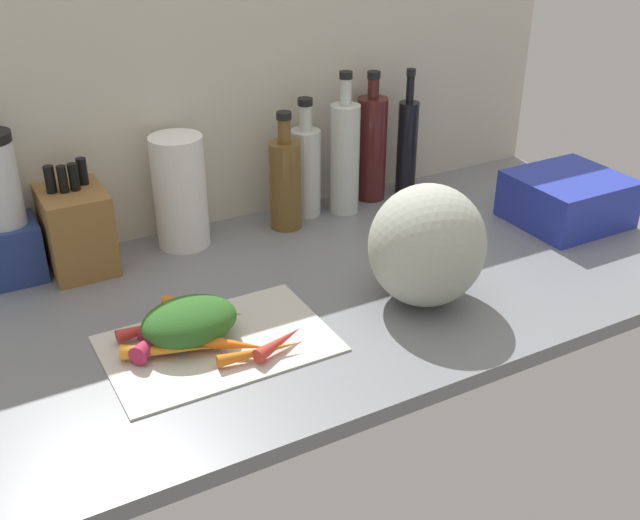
{
  "coord_description": "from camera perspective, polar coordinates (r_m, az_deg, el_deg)",
  "views": [
    {
      "loc": [
        -63.75,
        -116.84,
        75.28
      ],
      "look_at": [
        -4.91,
        -10.13,
        10.98
      ],
      "focal_mm": 42.57,
      "sensor_mm": 36.0,
      "label": 1
    }
  ],
  "objects": [
    {
      "name": "bottle_0",
      "position": [
        1.72,
        -2.62,
        5.84
      ],
      "size": [
        7.33,
        7.33,
        27.25
      ],
      "color": "brown",
      "rests_on": "ground_plane"
    },
    {
      "name": "carrot_1",
      "position": [
        1.31,
        -6.82,
        -6.3
      ],
      "size": [
        13.02,
        11.28,
        3.18
      ],
      "primitive_type": "cone",
      "rotation": [
        0.0,
        1.57,
        -0.67
      ],
      "color": "orange",
      "rests_on": "cutting_board"
    },
    {
      "name": "carrot_3",
      "position": [
        1.29,
        -4.44,
        -6.87
      ],
      "size": [
        15.42,
        3.86,
        2.14
      ],
      "primitive_type": "cone",
      "rotation": [
        0.0,
        1.57,
        -0.11
      ],
      "color": "orange",
      "rests_on": "cutting_board"
    },
    {
      "name": "carrot_6",
      "position": [
        1.31,
        -11.41,
        -6.65
      ],
      "size": [
        15.37,
        8.71,
        2.68
      ],
      "primitive_type": "cone",
      "rotation": [
        0.0,
        1.57,
        -0.41
      ],
      "color": "orange",
      "rests_on": "cutting_board"
    },
    {
      "name": "ground_plane",
      "position": [
        1.54,
        -0.22,
        -2.16
      ],
      "size": [
        170.0,
        80.0,
        3.0
      ],
      "primitive_type": "cube",
      "color": "slate"
    },
    {
      "name": "carrot_0",
      "position": [
        1.31,
        -3.06,
        -6.16
      ],
      "size": [
        11.37,
        6.69,
        2.55
      ],
      "primitive_type": "cone",
      "rotation": [
        0.0,
        1.57,
        0.4
      ],
      "color": "red",
      "rests_on": "cutting_board"
    },
    {
      "name": "cutting_board",
      "position": [
        1.35,
        -7.67,
        -6.18
      ],
      "size": [
        39.07,
        25.95,
        0.8
      ],
      "primitive_type": "cube",
      "color": "beige",
      "rests_on": "ground_plane"
    },
    {
      "name": "carrot_4",
      "position": [
        1.32,
        -10.14,
        -6.11
      ],
      "size": [
        10.97,
        6.33,
        3.02
      ],
      "primitive_type": "cone",
      "rotation": [
        0.0,
        1.57,
        -0.34
      ],
      "color": "#B2264C",
      "rests_on": "cutting_board"
    },
    {
      "name": "dish_rack",
      "position": [
        1.86,
        18.09,
        4.39
      ],
      "size": [
        24.03,
        22.33,
        11.22
      ],
      "primitive_type": "cube",
      "color": "#2838AD",
      "rests_on": "ground_plane"
    },
    {
      "name": "carrot_2",
      "position": [
        1.34,
        -12.42,
        -5.83
      ],
      "size": [
        10.29,
        9.96,
        3.42
      ],
      "primitive_type": "cone",
      "rotation": [
        0.0,
        1.57,
        0.75
      ],
      "color": "#B2264C",
      "rests_on": "cutting_board"
    },
    {
      "name": "bottle_2",
      "position": [
        1.8,
        1.86,
        7.77
      ],
      "size": [
        7.01,
        7.01,
        33.81
      ],
      "color": "silver",
      "rests_on": "ground_plane"
    },
    {
      "name": "blender_appliance",
      "position": [
        1.61,
        -22.62,
        2.89
      ],
      "size": [
        11.22,
        11.22,
        30.69
      ],
      "color": "navy",
      "rests_on": "ground_plane"
    },
    {
      "name": "paper_towel_roll",
      "position": [
        1.66,
        -10.48,
        5.05
      ],
      "size": [
        11.37,
        11.37,
        24.76
      ],
      "primitive_type": "cylinder",
      "color": "white",
      "rests_on": "ground_plane"
    },
    {
      "name": "bottle_3",
      "position": [
        1.88,
        3.89,
        8.47
      ],
      "size": [
        7.37,
        7.37,
        31.81
      ],
      "color": "#471919",
      "rests_on": "ground_plane"
    },
    {
      "name": "carrot_5",
      "position": [
        1.42,
        -8.77,
        -3.61
      ],
      "size": [
        13.04,
        13.18,
        2.72
      ],
      "primitive_type": "cone",
      "rotation": [
        0.0,
        1.57,
        -0.79
      ],
      "color": "orange",
      "rests_on": "cutting_board"
    },
    {
      "name": "carrot_8",
      "position": [
        1.34,
        -10.51,
        -5.82
      ],
      "size": [
        12.68,
        11.79,
        2.68
      ],
      "primitive_type": "cone",
      "rotation": [
        0.0,
        1.57,
        -0.73
      ],
      "color": "#B2264C",
      "rests_on": "cutting_board"
    },
    {
      "name": "bottle_1",
      "position": [
        1.79,
        -1.08,
        6.83
      ],
      "size": [
        7.08,
        7.08,
        28.25
      ],
      "color": "silver",
      "rests_on": "ground_plane"
    },
    {
      "name": "winter_squash",
      "position": [
        1.43,
        8.05,
        1.09
      ],
      "size": [
        22.39,
        21.55,
        23.5
      ],
      "primitive_type": "ellipsoid",
      "color": "#B2B7A8",
      "rests_on": "ground_plane"
    },
    {
      "name": "carrot_7",
      "position": [
        1.38,
        -12.52,
        -4.93
      ],
      "size": [
        12.83,
        2.84,
        2.43
      ],
      "primitive_type": "cone",
      "rotation": [
        0.0,
        1.57,
        0.03
      ],
      "color": "red",
      "rests_on": "cutting_board"
    },
    {
      "name": "wall_back",
      "position": [
        1.74,
        -6.49,
        12.55
      ],
      "size": [
        170.0,
        3.0,
        60.0
      ],
      "primitive_type": "cube",
      "color": "beige",
      "rests_on": "ground_plane"
    },
    {
      "name": "bottle_4",
      "position": [
        1.91,
        6.56,
        8.52
      ],
      "size": [
        5.03,
        5.03,
        31.74
      ],
      "color": "black",
      "rests_on": "ground_plane"
    },
    {
      "name": "knife_block",
      "position": [
        1.62,
        -17.85,
        2.29
      ],
      "size": [
        12.55,
        16.38,
        22.76
      ],
      "color": "olive",
      "rests_on": "ground_plane"
    },
    {
      "name": "carrot_greens_pile",
      "position": [
        1.34,
        -9.79,
        -4.54
      ],
      "size": [
        17.0,
        13.08,
        7.19
      ],
      "primitive_type": "ellipsoid",
      "color": "#2D6023",
      "rests_on": "cutting_board"
    }
  ]
}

